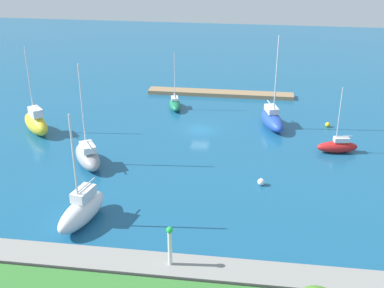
{
  "coord_description": "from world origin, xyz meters",
  "views": [
    {
      "loc": [
        -8.13,
        66.98,
        28.44
      ],
      "look_at": [
        0.0,
        8.44,
        1.5
      ],
      "focal_mm": 46.79,
      "sensor_mm": 36.0,
      "label": 1
    }
  ],
  "objects_px": {
    "sailboat_blue_along_channel": "(272,119)",
    "sailboat_red_near_pier": "(338,146)",
    "sailboat_gray_west_end": "(88,156)",
    "sailboat_white_mid_basin": "(82,210)",
    "sailboat_green_east_end": "(175,104)",
    "mooring_buoy_yellow": "(328,125)",
    "harbor_beacon": "(170,243)",
    "mooring_buoy_white": "(261,182)",
    "sailboat_yellow_by_breakwater": "(36,123)",
    "pier_dock": "(220,93)"
  },
  "relations": [
    {
      "from": "sailboat_gray_west_end",
      "to": "sailboat_green_east_end",
      "type": "xyz_separation_m",
      "value": [
        -7.4,
        -21.37,
        -0.48
      ]
    },
    {
      "from": "sailboat_gray_west_end",
      "to": "harbor_beacon",
      "type": "bearing_deg",
      "value": -176.91
    },
    {
      "from": "sailboat_blue_along_channel",
      "to": "mooring_buoy_white",
      "type": "relative_size",
      "value": 16.36
    },
    {
      "from": "mooring_buoy_white",
      "to": "mooring_buoy_yellow",
      "type": "bearing_deg",
      "value": -116.54
    },
    {
      "from": "harbor_beacon",
      "to": "sailboat_gray_west_end",
      "type": "distance_m",
      "value": 24.36
    },
    {
      "from": "sailboat_blue_along_channel",
      "to": "sailboat_green_east_end",
      "type": "bearing_deg",
      "value": -126.5
    },
    {
      "from": "harbor_beacon",
      "to": "mooring_buoy_white",
      "type": "relative_size",
      "value": 4.46
    },
    {
      "from": "sailboat_yellow_by_breakwater",
      "to": "sailboat_green_east_end",
      "type": "height_order",
      "value": "sailboat_yellow_by_breakwater"
    },
    {
      "from": "sailboat_blue_along_channel",
      "to": "sailboat_red_near_pier",
      "type": "relative_size",
      "value": 1.53
    },
    {
      "from": "mooring_buoy_white",
      "to": "sailboat_yellow_by_breakwater",
      "type": "bearing_deg",
      "value": -19.05
    },
    {
      "from": "sailboat_green_east_end",
      "to": "sailboat_red_near_pier",
      "type": "bearing_deg",
      "value": 46.75
    },
    {
      "from": "harbor_beacon",
      "to": "mooring_buoy_white",
      "type": "bearing_deg",
      "value": -113.2
    },
    {
      "from": "pier_dock",
      "to": "sailboat_white_mid_basin",
      "type": "height_order",
      "value": "sailboat_white_mid_basin"
    },
    {
      "from": "sailboat_white_mid_basin",
      "to": "sailboat_green_east_end",
      "type": "bearing_deg",
      "value": -173.26
    },
    {
      "from": "sailboat_white_mid_basin",
      "to": "sailboat_red_near_pier",
      "type": "relative_size",
      "value": 1.34
    },
    {
      "from": "sailboat_white_mid_basin",
      "to": "sailboat_red_near_pier",
      "type": "bearing_deg",
      "value": 139.73
    },
    {
      "from": "sailboat_white_mid_basin",
      "to": "pier_dock",
      "type": "bearing_deg",
      "value": 179.01
    },
    {
      "from": "sailboat_gray_west_end",
      "to": "sailboat_white_mid_basin",
      "type": "relative_size",
      "value": 1.08
    },
    {
      "from": "sailboat_yellow_by_breakwater",
      "to": "mooring_buoy_white",
      "type": "xyz_separation_m",
      "value": [
        -32.21,
        11.12,
        -1.17
      ]
    },
    {
      "from": "sailboat_white_mid_basin",
      "to": "mooring_buoy_yellow",
      "type": "xyz_separation_m",
      "value": [
        -27.47,
        -29.42,
        -1.08
      ]
    },
    {
      "from": "sailboat_green_east_end",
      "to": "mooring_buoy_white",
      "type": "xyz_separation_m",
      "value": [
        -14.15,
        23.59,
        -0.4
      ]
    },
    {
      "from": "sailboat_white_mid_basin",
      "to": "mooring_buoy_yellow",
      "type": "bearing_deg",
      "value": 150.04
    },
    {
      "from": "harbor_beacon",
      "to": "sailboat_green_east_end",
      "type": "distance_m",
      "value": 41.77
    },
    {
      "from": "pier_dock",
      "to": "sailboat_yellow_by_breakwater",
      "type": "distance_m",
      "value": 32.01
    },
    {
      "from": "pier_dock",
      "to": "sailboat_red_near_pier",
      "type": "height_order",
      "value": "sailboat_red_near_pier"
    },
    {
      "from": "sailboat_green_east_end",
      "to": "sailboat_red_near_pier",
      "type": "xyz_separation_m",
      "value": [
        -24.0,
        13.22,
        0.07
      ]
    },
    {
      "from": "sailboat_white_mid_basin",
      "to": "mooring_buoy_white",
      "type": "relative_size",
      "value": 14.3
    },
    {
      "from": "harbor_beacon",
      "to": "sailboat_red_near_pier",
      "type": "bearing_deg",
      "value": -121.88
    },
    {
      "from": "sailboat_red_near_pier",
      "to": "mooring_buoy_yellow",
      "type": "xyz_separation_m",
      "value": [
        0.29,
        -8.77,
        -0.53
      ]
    },
    {
      "from": "mooring_buoy_yellow",
      "to": "sailboat_red_near_pier",
      "type": "bearing_deg",
      "value": 91.88
    },
    {
      "from": "harbor_beacon",
      "to": "mooring_buoy_yellow",
      "type": "xyz_separation_m",
      "value": [
        -17.08,
        -36.7,
        -3.26
      ]
    },
    {
      "from": "sailboat_gray_west_end",
      "to": "sailboat_blue_along_channel",
      "type": "relative_size",
      "value": 0.94
    },
    {
      "from": "sailboat_yellow_by_breakwater",
      "to": "sailboat_green_east_end",
      "type": "distance_m",
      "value": 21.95
    },
    {
      "from": "harbor_beacon",
      "to": "mooring_buoy_yellow",
      "type": "height_order",
      "value": "harbor_beacon"
    },
    {
      "from": "mooring_buoy_yellow",
      "to": "sailboat_white_mid_basin",
      "type": "bearing_deg",
      "value": 46.97
    },
    {
      "from": "harbor_beacon",
      "to": "sailboat_yellow_by_breakwater",
      "type": "height_order",
      "value": "sailboat_yellow_by_breakwater"
    },
    {
      "from": "harbor_beacon",
      "to": "mooring_buoy_white",
      "type": "xyz_separation_m",
      "value": [
        -7.53,
        -17.56,
        -3.2
      ]
    },
    {
      "from": "sailboat_gray_west_end",
      "to": "mooring_buoy_white",
      "type": "height_order",
      "value": "sailboat_gray_west_end"
    },
    {
      "from": "sailboat_yellow_by_breakwater",
      "to": "sailboat_red_near_pier",
      "type": "xyz_separation_m",
      "value": [
        -42.05,
        0.76,
        -0.7
      ]
    },
    {
      "from": "pier_dock",
      "to": "sailboat_white_mid_basin",
      "type": "distance_m",
      "value": 43.0
    },
    {
      "from": "sailboat_gray_west_end",
      "to": "mooring_buoy_white",
      "type": "bearing_deg",
      "value": -128.12
    },
    {
      "from": "sailboat_yellow_by_breakwater",
      "to": "sailboat_red_near_pier",
      "type": "distance_m",
      "value": 42.07
    },
    {
      "from": "sailboat_green_east_end",
      "to": "sailboat_red_near_pier",
      "type": "distance_m",
      "value": 27.4
    },
    {
      "from": "sailboat_gray_west_end",
      "to": "sailboat_blue_along_channel",
      "type": "distance_m",
      "value": 27.76
    },
    {
      "from": "harbor_beacon",
      "to": "sailboat_green_east_end",
      "type": "bearing_deg",
      "value": -80.85
    },
    {
      "from": "sailboat_white_mid_basin",
      "to": "mooring_buoy_white",
      "type": "height_order",
      "value": "sailboat_white_mid_basin"
    },
    {
      "from": "sailboat_red_near_pier",
      "to": "mooring_buoy_white",
      "type": "relative_size",
      "value": 10.71
    },
    {
      "from": "sailboat_green_east_end",
      "to": "mooring_buoy_yellow",
      "type": "distance_m",
      "value": 24.13
    },
    {
      "from": "pier_dock",
      "to": "sailboat_yellow_by_breakwater",
      "type": "xyz_separation_m",
      "value": [
        24.74,
        20.28,
        1.26
      ]
    },
    {
      "from": "sailboat_green_east_end",
      "to": "sailboat_white_mid_basin",
      "type": "xyz_separation_m",
      "value": [
        3.76,
        33.88,
        0.62
      ]
    }
  ]
}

